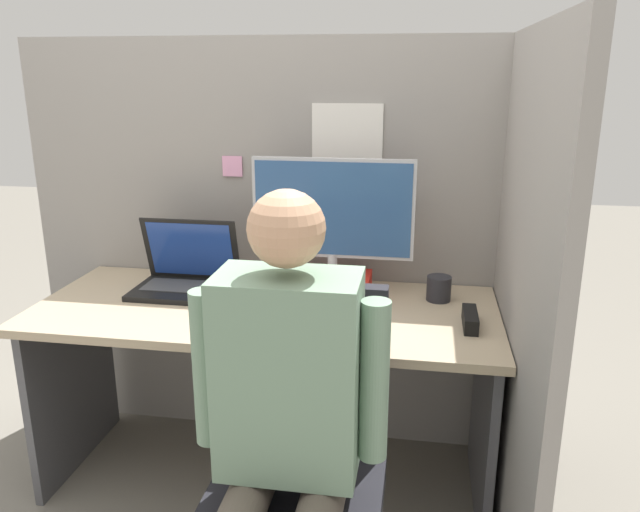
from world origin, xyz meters
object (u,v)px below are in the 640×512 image
(stapler, at_px, (470,319))
(carrot_toy, at_px, (243,327))
(paper_box, at_px, (332,284))
(person, at_px, (284,419))
(coffee_mug, at_px, (439,288))
(laptop, at_px, (186,277))
(office_chair, at_px, (298,466))
(monitor, at_px, (333,213))

(stapler, height_order, carrot_toy, stapler)
(paper_box, distance_m, person, 0.93)
(coffee_mug, bearing_deg, laptop, -176.97)
(paper_box, distance_m, office_chair, 0.81)
(laptop, distance_m, stapler, 1.06)
(monitor, height_order, person, person)
(monitor, relative_size, office_chair, 0.61)
(coffee_mug, bearing_deg, paper_box, 179.01)
(stapler, bearing_deg, person, -124.34)
(stapler, height_order, office_chair, office_chair)
(laptop, xyz_separation_m, coffee_mug, (0.95, 0.05, -0.01))
(monitor, distance_m, person, 0.97)
(stapler, distance_m, person, 0.83)
(monitor, height_order, laptop, monitor)
(laptop, height_order, coffee_mug, laptop)
(office_chair, bearing_deg, coffee_mug, 64.20)
(paper_box, xyz_separation_m, carrot_toy, (-0.23, -0.41, -0.02))
(monitor, xyz_separation_m, person, (0.02, -0.93, -0.29))
(monitor, xyz_separation_m, laptop, (-0.55, -0.06, -0.26))
(monitor, xyz_separation_m, office_chair, (0.02, -0.78, -0.53))
(stapler, xyz_separation_m, person, (-0.47, -0.69, -0.01))
(coffee_mug, bearing_deg, office_chair, -115.80)
(coffee_mug, bearing_deg, carrot_toy, -146.78)
(carrot_toy, distance_m, office_chair, 0.50)
(monitor, height_order, stapler, monitor)
(carrot_toy, xyz_separation_m, coffee_mug, (0.62, 0.41, 0.03))
(office_chair, distance_m, person, 0.28)
(paper_box, relative_size, office_chair, 0.29)
(laptop, bearing_deg, office_chair, -51.21)
(stapler, xyz_separation_m, office_chair, (-0.47, -0.53, -0.24))
(carrot_toy, relative_size, person, 0.09)
(laptop, bearing_deg, paper_box, 5.89)
(stapler, height_order, person, person)
(monitor, bearing_deg, person, -88.57)
(laptop, height_order, office_chair, laptop)
(monitor, xyz_separation_m, carrot_toy, (-0.23, -0.42, -0.29))
(monitor, relative_size, coffee_mug, 6.53)
(laptop, relative_size, office_chair, 0.39)
(laptop, xyz_separation_m, person, (0.58, -0.87, -0.03))
(coffee_mug, bearing_deg, stapler, -67.12)
(paper_box, bearing_deg, coffee_mug, -0.99)
(paper_box, relative_size, carrot_toy, 2.41)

